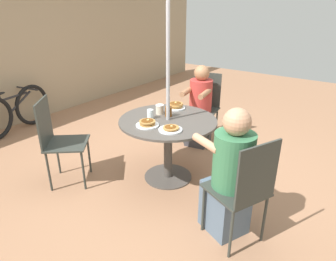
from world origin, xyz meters
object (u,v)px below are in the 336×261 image
patio_chair_east (204,103)px  syrup_bottle (169,111)px  patio_table (168,133)px  coffee_cup (160,109)px  diner_east (200,109)px  pancake_plate_b (147,124)px  patio_chair_south (57,137)px  bicycle (14,111)px  diner_north (229,178)px  pancake_plate_c (171,129)px  drinking_glass_a (150,114)px  pancake_plate_a (175,106)px  patio_chair_north (244,187)px

patio_chair_east → syrup_bottle: 1.13m
patio_table → coffee_cup: coffee_cup is taller
diner_east → pancake_plate_b: (-1.27, -0.12, 0.22)m
patio_chair_south → bicycle: bearing=-144.5°
diner_east → coffee_cup: bearing=79.8°
coffee_cup → syrup_bottle: bearing=-93.3°
pancake_plate_b → bicycle: pancake_plate_b is taller
diner_north → pancake_plate_c: diner_north is taller
drinking_glass_a → pancake_plate_a: bearing=-3.4°
patio_chair_north → pancake_plate_b: 1.20m
coffee_cup → bicycle: coffee_cup is taller
diner_north → bicycle: diner_north is taller
coffee_cup → bicycle: size_ratio=0.08×
syrup_bottle → patio_chair_south: bearing=134.8°
coffee_cup → pancake_plate_b: bearing=-162.4°
diner_north → drinking_glass_a: diner_north is taller
patio_chair_north → patio_chair_south: (-0.29, 2.01, 0.00)m
patio_chair_south → drinking_glass_a: bearing=92.5°
patio_chair_east → syrup_bottle: patio_chair_east is taller
patio_chair_north → syrup_bottle: 1.30m
patio_chair_north → patio_chair_south: bearing=122.0°
pancake_plate_b → bicycle: size_ratio=0.17×
patio_table → patio_chair_north: size_ratio=1.09×
patio_table → diner_north: size_ratio=0.91×
diner_east → bicycle: bearing=17.0°
diner_north → bicycle: 3.66m
patio_chair_east → bicycle: bearing=20.4°
diner_north → drinking_glass_a: (0.32, 1.11, 0.23)m
patio_table → pancake_plate_c: bearing=-139.2°
pancake_plate_a → pancake_plate_b: size_ratio=1.00×
patio_table → patio_chair_south: patio_chair_south is taller
bicycle → diner_east: bearing=-74.7°
patio_chair_south → pancake_plate_b: (0.50, -0.85, 0.19)m
patio_chair_east → patio_chair_south: 2.07m
pancake_plate_b → pancake_plate_c: size_ratio=1.00×
patio_table → patio_chair_north: 1.20m
diner_north → coffee_cup: 1.24m
syrup_bottle → bicycle: bearing=98.5°
pancake_plate_b → diner_north: bearing=-98.0°
patio_chair_south → drinking_glass_a: size_ratio=9.52×
pancake_plate_c → coffee_cup: 0.49m
pancake_plate_b → pancake_plate_c: (0.04, -0.26, -0.01)m
diner_east → coffee_cup: size_ratio=10.45×
pancake_plate_b → syrup_bottle: 0.35m
pancake_plate_b → coffee_cup: size_ratio=2.21×
patio_chair_east → drinking_glass_a: (-1.27, -0.04, 0.22)m
pancake_plate_c → coffee_cup: (0.32, 0.38, 0.04)m
patio_chair_east → diner_east: diner_east is taller
pancake_plate_c → syrup_bottle: syrup_bottle is taller
patio_chair_south → diner_north: bearing=60.9°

